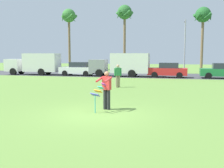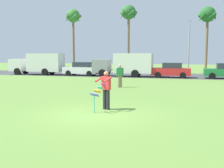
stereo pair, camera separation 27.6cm
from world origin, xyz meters
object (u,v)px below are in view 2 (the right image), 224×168
Objects in this scene: parked_truck_grey_van at (126,64)px; person_walker_near at (120,75)px; palm_tree_right_near at (129,15)px; kite_held at (97,92)px; parked_car_white at (82,69)px; parked_truck_white_box at (40,63)px; parked_car_red at (171,70)px; streetlight_pole at (189,43)px; palm_tree_left_near at (73,19)px; person_kite_flyer at (106,89)px; palm_tree_centre_far at (208,17)px.

parked_truck_grey_van reaches higher than person_walker_near.
parked_truck_grey_van is at bearing -80.05° from palm_tree_right_near.
parked_car_white is (-8.02, 18.65, -0.09)m from kite_held.
parked_truck_white_box reaches higher than parked_car_white.
parked_car_red is 7.93m from streetlight_pole.
streetlight_pole is (17.77, 6.99, 2.59)m from parked_truck_white_box.
parked_truck_grey_van is at bearing -43.93° from palm_tree_left_near.
person_kite_flyer is 0.70m from kite_held.
streetlight_pole is (-2.38, -2.55, -3.52)m from palm_tree_centre_far.
palm_tree_centre_far is at bearing 65.80° from parked_car_red.
parked_truck_grey_van is 10.14m from streetlight_pole.
person_walker_near is at bearing -54.89° from parked_car_white.
kite_held is 23.05m from parked_truck_white_box.
parked_truck_white_box is (-13.74, 17.98, 0.46)m from person_kite_flyer.
parked_car_white is at bearing -179.99° from parked_truck_grey_van.
palm_tree_centre_far is 21.92m from person_walker_near.
parked_car_white is 0.44× the size of palm_tree_right_near.
palm_tree_left_near reaches higher than parked_car_white.
parked_truck_grey_van is 3.88× the size of person_walker_near.
person_kite_flyer is 8.16m from person_walker_near.
streetlight_pole is (17.66, -3.39, -4.13)m from palm_tree_left_near.
palm_tree_centre_far is (20.04, -0.85, -0.62)m from palm_tree_left_near.
palm_tree_left_near is at bearing 121.37° from person_walker_near.
palm_tree_right_near reaches higher than parked_truck_grey_van.
palm_tree_left_near reaches higher than streetlight_pole.
kite_held is 0.30× the size of parked_car_white.
parked_truck_grey_van is 0.75× the size of palm_tree_centre_far.
person_kite_flyer is 0.19× the size of palm_tree_centre_far.
parked_truck_white_box is 12.37m from palm_tree_left_near.
palm_tree_left_near is (-15.75, 10.39, 7.35)m from parked_car_red.
parked_truck_white_box is at bearing -158.52° from streetlight_pole.
streetlight_pole is (4.02, 24.97, 3.05)m from person_kite_flyer.
kite_held is 0.72× the size of person_walker_near.
person_kite_flyer is 28.81m from palm_tree_right_near.
person_kite_flyer is at bearing -80.66° from palm_tree_right_near.
palm_tree_centre_far is 5.18× the size of person_walker_near.
palm_tree_left_near is 20.07m from palm_tree_centre_far.
parked_truck_white_box is at bearing -180.00° from parked_truck_grey_van.
person_kite_flyer is 18.21m from parked_truck_grey_van.
palm_tree_right_near is at bearing 124.86° from parked_car_red.
parked_car_white and parked_car_red have the same top height.
parked_car_white is at bearing -146.90° from palm_tree_centre_far.
parked_car_red is at bearing -0.00° from parked_car_white.
streetlight_pole reaches higher than parked_car_white.
person_walker_near is at bearing 96.87° from kite_held.
parked_truck_white_box reaches higher than person_kite_flyer.
parked_car_red is at bearing 71.22° from person_walker_near.
person_kite_flyer reaches higher than parked_car_white.
person_kite_flyer is 1.38× the size of kite_held.
palm_tree_left_near is at bearing 177.58° from palm_tree_centre_far.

